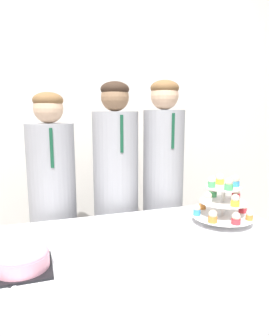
{
  "coord_description": "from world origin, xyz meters",
  "views": [
    {
      "loc": [
        -0.44,
        -0.88,
        1.34
      ],
      "look_at": [
        -0.01,
        0.41,
        1.09
      ],
      "focal_mm": 32.0,
      "sensor_mm": 36.0,
      "label": 1
    }
  ],
  "objects_px": {
    "cupcake_stand": "(223,202)",
    "student_0": "(54,219)",
    "round_cake": "(22,258)",
    "student_2": "(163,200)",
    "student_1": "(116,208)",
    "cake_knife": "(14,287)"
  },
  "relations": [
    {
      "from": "cake_knife",
      "to": "student_1",
      "type": "bearing_deg",
      "value": 99.64
    },
    {
      "from": "round_cake",
      "to": "cupcake_stand",
      "type": "relative_size",
      "value": 0.67
    },
    {
      "from": "cake_knife",
      "to": "student_0",
      "type": "height_order",
      "value": "student_0"
    },
    {
      "from": "cupcake_stand",
      "to": "student_0",
      "type": "relative_size",
      "value": 0.22
    },
    {
      "from": "student_0",
      "to": "student_1",
      "type": "height_order",
      "value": "student_1"
    },
    {
      "from": "cupcake_stand",
      "to": "student_0",
      "type": "bearing_deg",
      "value": 147.66
    },
    {
      "from": "student_0",
      "to": "student_2",
      "type": "bearing_deg",
      "value": 0.0
    },
    {
      "from": "round_cake",
      "to": "student_1",
      "type": "xyz_separation_m",
      "value": [
        0.56,
        0.72,
        -0.08
      ]
    },
    {
      "from": "student_0",
      "to": "student_1",
      "type": "relative_size",
      "value": 0.95
    },
    {
      "from": "round_cake",
      "to": "student_1",
      "type": "distance_m",
      "value": 0.92
    },
    {
      "from": "student_0",
      "to": "student_2",
      "type": "height_order",
      "value": "student_2"
    },
    {
      "from": "round_cake",
      "to": "student_2",
      "type": "height_order",
      "value": "student_2"
    },
    {
      "from": "student_1",
      "to": "round_cake",
      "type": "bearing_deg",
      "value": -127.53
    },
    {
      "from": "student_2",
      "to": "cake_knife",
      "type": "bearing_deg",
      "value": -137.44
    },
    {
      "from": "student_0",
      "to": "cake_knife",
      "type": "bearing_deg",
      "value": -102.01
    },
    {
      "from": "cake_knife",
      "to": "student_2",
      "type": "distance_m",
      "value": 1.24
    },
    {
      "from": "student_2",
      "to": "round_cake",
      "type": "bearing_deg",
      "value": -140.89
    },
    {
      "from": "cake_knife",
      "to": "student_2",
      "type": "relative_size",
      "value": 0.12
    },
    {
      "from": "round_cake",
      "to": "student_0",
      "type": "xyz_separation_m",
      "value": [
        0.16,
        0.72,
        -0.12
      ]
    },
    {
      "from": "student_0",
      "to": "round_cake",
      "type": "bearing_deg",
      "value": -102.13
    },
    {
      "from": "round_cake",
      "to": "cake_knife",
      "type": "height_order",
      "value": "round_cake"
    },
    {
      "from": "student_1",
      "to": "student_2",
      "type": "relative_size",
      "value": 0.99
    }
  ]
}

